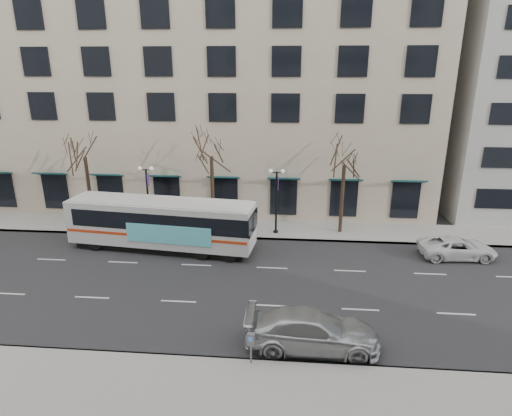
# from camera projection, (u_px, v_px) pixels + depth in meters

# --- Properties ---
(ground) EXTENTS (160.00, 160.00, 0.00)m
(ground) POSITION_uv_depth(u_px,v_px,m) (188.00, 282.00, 26.00)
(ground) COLOR black
(ground) RESTS_ON ground
(sidewalk_far) EXTENTS (80.00, 4.00, 0.15)m
(sidewalk_far) POSITION_uv_depth(u_px,v_px,m) (276.00, 230.00, 34.09)
(sidewalk_far) COLOR gray
(sidewalk_far) RESTS_ON ground
(building_hotel) EXTENTS (40.00, 20.00, 24.00)m
(building_hotel) POSITION_uv_depth(u_px,v_px,m) (212.00, 71.00, 42.23)
(building_hotel) COLOR tan
(building_hotel) RESTS_ON ground
(tree_far_left) EXTENTS (3.60, 3.60, 8.34)m
(tree_far_left) POSITION_uv_depth(u_px,v_px,m) (83.00, 145.00, 33.01)
(tree_far_left) COLOR black
(tree_far_left) RESTS_ON ground
(tree_far_mid) EXTENTS (3.60, 3.60, 8.55)m
(tree_far_mid) POSITION_uv_depth(u_px,v_px,m) (211.00, 144.00, 32.14)
(tree_far_mid) COLOR black
(tree_far_mid) RESTS_ON ground
(tree_far_right) EXTENTS (3.60, 3.60, 8.06)m
(tree_far_right) POSITION_uv_depth(u_px,v_px,m) (345.00, 152.00, 31.49)
(tree_far_right) COLOR black
(tree_far_right) RESTS_ON ground
(lamp_post_left) EXTENTS (1.22, 0.45, 5.21)m
(lamp_post_left) POSITION_uv_depth(u_px,v_px,m) (148.00, 195.00, 33.23)
(lamp_post_left) COLOR black
(lamp_post_left) RESTS_ON ground
(lamp_post_right) EXTENTS (1.22, 0.45, 5.21)m
(lamp_post_right) POSITION_uv_depth(u_px,v_px,m) (276.00, 198.00, 32.42)
(lamp_post_right) COLOR black
(lamp_post_right) RESTS_ON ground
(city_bus) EXTENTS (13.47, 4.34, 3.59)m
(city_bus) POSITION_uv_depth(u_px,v_px,m) (163.00, 223.00, 30.16)
(city_bus) COLOR silver
(city_bus) RESTS_ON ground
(silver_car) EXTENTS (6.21, 2.55, 1.80)m
(silver_car) POSITION_uv_depth(u_px,v_px,m) (313.00, 331.00, 19.68)
(silver_car) COLOR #B7BBBF
(silver_car) RESTS_ON ground
(white_pickup) EXTENTS (5.18, 2.62, 1.40)m
(white_pickup) POSITION_uv_depth(u_px,v_px,m) (457.00, 248.00, 29.13)
(white_pickup) COLOR silver
(white_pickup) RESTS_ON ground
(pay_station) EXTENTS (0.34, 0.24, 1.47)m
(pay_station) POSITION_uv_depth(u_px,v_px,m) (251.00, 342.00, 18.35)
(pay_station) COLOR slate
(pay_station) RESTS_ON sidewalk_near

